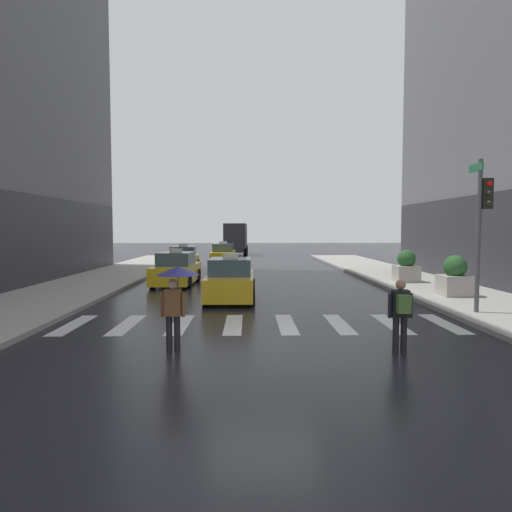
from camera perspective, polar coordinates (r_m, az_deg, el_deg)
name	(u,v)px	position (r m, az deg, el deg)	size (l,w,h in m)	color
ground_plane	(264,353)	(10.21, 0.97, -12.27)	(160.00, 160.00, 0.00)	black
crosswalk_markings	(260,324)	(13.12, 0.51, -8.71)	(11.30, 2.80, 0.01)	silver
traffic_light_pole	(482,214)	(15.66, 26.98, 4.87)	(0.44, 0.84, 4.80)	#47474C
taxi_lead	(231,281)	(17.71, -3.27, -3.18)	(1.97, 4.56, 1.80)	gold
taxi_second	(176,270)	(22.67, -10.14, -1.78)	(2.09, 4.61, 1.80)	yellow
taxi_third	(184,260)	(30.43, -9.25, -0.45)	(2.08, 4.61, 1.80)	yellow
taxi_fourth	(223,255)	(35.77, -4.21, 0.16)	(1.93, 4.54, 1.80)	yellow
box_truck	(236,238)	(47.41, -2.56, 2.33)	(2.45, 7.60, 3.35)	#2D2D2D
pedestrian_with_umbrella	(176,285)	(10.17, -10.19, -3.67)	(0.96, 0.96, 1.94)	black
pedestrian_with_backpack	(401,310)	(10.44, 18.03, -6.62)	(0.55, 0.43, 1.65)	black
planter_near_corner	(455,277)	(19.22, 24.09, -2.51)	(1.10, 1.10, 1.60)	#A8A399
planter_mid_block	(406,267)	(23.44, 18.68, -1.37)	(1.10, 1.10, 1.60)	#A8A399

